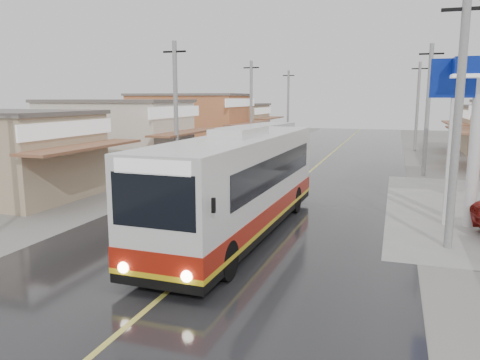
{
  "coord_description": "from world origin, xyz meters",
  "views": [
    {
      "loc": [
        5.18,
        -15.9,
        4.79
      ],
      "look_at": [
        -0.36,
        0.81,
        1.7
      ],
      "focal_mm": 35.0,
      "sensor_mm": 36.0,
      "label": 1
    }
  ],
  "objects": [
    {
      "name": "centre_line",
      "position": [
        0.0,
        15.0,
        0.02
      ],
      "size": [
        0.15,
        90.0,
        0.01
      ],
      "primitive_type": "cube",
      "color": "#D8CC4C",
      "rests_on": "road"
    },
    {
      "name": "tricycle_near",
      "position": [
        -8.92,
        11.68,
        0.92
      ],
      "size": [
        1.66,
        2.28,
        1.61
      ],
      "rotation": [
        0.0,
        0.0,
        -0.15
      ],
      "color": "#26262D",
      "rests_on": "ground"
    },
    {
      "name": "cyclist",
      "position": [
        -4.46,
        11.04,
        0.73
      ],
      "size": [
        0.88,
        2.11,
        2.23
      ],
      "rotation": [
        0.0,
        0.0,
        0.08
      ],
      "color": "black",
      "rests_on": "ground"
    },
    {
      "name": "second_bus",
      "position": [
        -4.05,
        16.23,
        1.56
      ],
      "size": [
        3.53,
        8.97,
        2.9
      ],
      "rotation": [
        0.0,
        0.0,
        -0.14
      ],
      "color": "silver",
      "rests_on": "road"
    },
    {
      "name": "shopfronts_left",
      "position": [
        -13.0,
        18.0,
        0.0
      ],
      "size": [
        11.0,
        44.0,
        5.2
      ],
      "primitive_type": null,
      "color": "tan",
      "rests_on": "ground"
    },
    {
      "name": "utility_poles_left",
      "position": [
        -7.0,
        16.0,
        0.0
      ],
      "size": [
        1.6,
        50.0,
        8.0
      ],
      "primitive_type": null,
      "color": "gray",
      "rests_on": "ground"
    },
    {
      "name": "ground",
      "position": [
        0.0,
        0.0,
        0.0
      ],
      "size": [
        120.0,
        120.0,
        0.0
      ],
      "primitive_type": "plane",
      "color": "slate",
      "rests_on": "ground"
    },
    {
      "name": "coach_bus",
      "position": [
        0.13,
        -0.57,
        1.82
      ],
      "size": [
        2.98,
        12.15,
        3.77
      ],
      "rotation": [
        0.0,
        0.0,
        -0.02
      ],
      "color": "silver",
      "rests_on": "road"
    },
    {
      "name": "road",
      "position": [
        0.0,
        15.0,
        0.01
      ],
      "size": [
        12.0,
        90.0,
        0.02
      ],
      "primitive_type": "cube",
      "color": "black",
      "rests_on": "ground"
    },
    {
      "name": "utility_poles_right",
      "position": [
        7.0,
        15.0,
        0.0
      ],
      "size": [
        1.6,
        36.0,
        8.0
      ],
      "primitive_type": null,
      "color": "gray",
      "rests_on": "ground"
    },
    {
      "name": "tricycle_far",
      "position": [
        -9.04,
        8.21,
        0.88
      ],
      "size": [
        1.46,
        2.1,
        1.54
      ],
      "rotation": [
        0.0,
        0.0,
        -0.07
      ],
      "color": "#26262D",
      "rests_on": "ground"
    }
  ]
}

